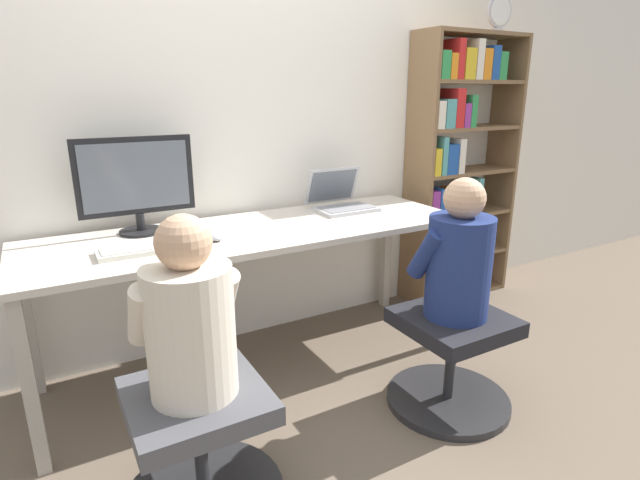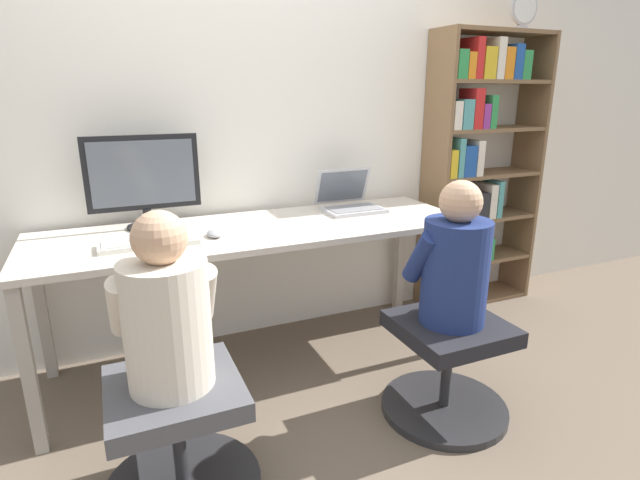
{
  "view_description": "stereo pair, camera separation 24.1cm",
  "coord_description": "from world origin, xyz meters",
  "px_view_note": "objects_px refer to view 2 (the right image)",
  "views": [
    {
      "loc": [
        -0.9,
        -1.87,
        1.42
      ],
      "look_at": [
        0.24,
        0.14,
        0.72
      ],
      "focal_mm": 28.0,
      "sensor_mm": 36.0,
      "label": 1
    },
    {
      "loc": [
        -0.69,
        -1.98,
        1.42
      ],
      "look_at": [
        0.24,
        0.14,
        0.72
      ],
      "focal_mm": 28.0,
      "sensor_mm": 36.0,
      "label": 2
    }
  ],
  "objects_px": {
    "bookshelf": "(474,174)",
    "keyboard": "(149,243)",
    "office_chair_left": "(179,437)",
    "person_at_laptop": "(455,262)",
    "person_at_monitor": "(166,313)",
    "desk_clock": "(524,9)",
    "office_chair_right": "(447,365)",
    "laptop": "(350,202)",
    "desktop_monitor": "(144,180)"
  },
  "relations": [
    {
      "from": "office_chair_right",
      "to": "desk_clock",
      "type": "distance_m",
      "value": 2.18
    },
    {
      "from": "laptop",
      "to": "person_at_laptop",
      "type": "height_order",
      "value": "person_at_laptop"
    },
    {
      "from": "office_chair_left",
      "to": "desk_clock",
      "type": "relative_size",
      "value": 2.64
    },
    {
      "from": "laptop",
      "to": "office_chair_left",
      "type": "bearing_deg",
      "value": -141.35
    },
    {
      "from": "laptop",
      "to": "person_at_laptop",
      "type": "relative_size",
      "value": 0.53
    },
    {
      "from": "desktop_monitor",
      "to": "laptop",
      "type": "height_order",
      "value": "desktop_monitor"
    },
    {
      "from": "laptop",
      "to": "keyboard",
      "type": "xyz_separation_m",
      "value": [
        -1.12,
        -0.25,
        -0.04
      ]
    },
    {
      "from": "person_at_monitor",
      "to": "bookshelf",
      "type": "bearing_deg",
      "value": 25.24
    },
    {
      "from": "person_at_monitor",
      "to": "office_chair_right",
      "type": "bearing_deg",
      "value": 0.24
    },
    {
      "from": "office_chair_right",
      "to": "bookshelf",
      "type": "height_order",
      "value": "bookshelf"
    },
    {
      "from": "desktop_monitor",
      "to": "laptop",
      "type": "bearing_deg",
      "value": -3.21
    },
    {
      "from": "keyboard",
      "to": "person_at_laptop",
      "type": "bearing_deg",
      "value": -28.92
    },
    {
      "from": "bookshelf",
      "to": "person_at_monitor",
      "type": "bearing_deg",
      "value": -154.76
    },
    {
      "from": "office_chair_left",
      "to": "bookshelf",
      "type": "bearing_deg",
      "value": 25.34
    },
    {
      "from": "office_chair_left",
      "to": "person_at_monitor",
      "type": "xyz_separation_m",
      "value": [
        -0.0,
        0.0,
        0.48
      ]
    },
    {
      "from": "desk_clock",
      "to": "person_at_laptop",
      "type": "bearing_deg",
      "value": -140.79
    },
    {
      "from": "bookshelf",
      "to": "keyboard",
      "type": "bearing_deg",
      "value": -171.01
    },
    {
      "from": "laptop",
      "to": "person_at_laptop",
      "type": "distance_m",
      "value": 0.9
    },
    {
      "from": "keyboard",
      "to": "person_at_monitor",
      "type": "bearing_deg",
      "value": -91.25
    },
    {
      "from": "desk_clock",
      "to": "laptop",
      "type": "bearing_deg",
      "value": -179.18
    },
    {
      "from": "person_at_laptop",
      "to": "desktop_monitor",
      "type": "bearing_deg",
      "value": 139.98
    },
    {
      "from": "desktop_monitor",
      "to": "keyboard",
      "type": "xyz_separation_m",
      "value": [
        -0.03,
        -0.31,
        -0.23
      ]
    },
    {
      "from": "desktop_monitor",
      "to": "bookshelf",
      "type": "relative_size",
      "value": 0.3
    },
    {
      "from": "keyboard",
      "to": "bookshelf",
      "type": "bearing_deg",
      "value": 8.99
    },
    {
      "from": "laptop",
      "to": "person_at_laptop",
      "type": "xyz_separation_m",
      "value": [
        0.04,
        -0.89,
        -0.09
      ]
    },
    {
      "from": "desk_clock",
      "to": "office_chair_left",
      "type": "bearing_deg",
      "value": -158.05
    },
    {
      "from": "office_chair_left",
      "to": "person_at_laptop",
      "type": "xyz_separation_m",
      "value": [
        1.17,
        0.01,
        0.49
      ]
    },
    {
      "from": "keyboard",
      "to": "desk_clock",
      "type": "distance_m",
      "value": 2.54
    },
    {
      "from": "office_chair_left",
      "to": "person_at_laptop",
      "type": "relative_size",
      "value": 0.92
    },
    {
      "from": "person_at_monitor",
      "to": "person_at_laptop",
      "type": "height_order",
      "value": "person_at_laptop"
    },
    {
      "from": "office_chair_right",
      "to": "desk_clock",
      "type": "relative_size",
      "value": 2.64
    },
    {
      "from": "bookshelf",
      "to": "laptop",
      "type": "bearing_deg",
      "value": -175.43
    },
    {
      "from": "bookshelf",
      "to": "person_at_laptop",
      "type": "bearing_deg",
      "value": -132.8
    },
    {
      "from": "laptop",
      "to": "office_chair_left",
      "type": "height_order",
      "value": "laptop"
    },
    {
      "from": "keyboard",
      "to": "bookshelf",
      "type": "xyz_separation_m",
      "value": [
        2.05,
        0.32,
        0.12
      ]
    },
    {
      "from": "laptop",
      "to": "office_chair_right",
      "type": "xyz_separation_m",
      "value": [
        0.04,
        -0.9,
        -0.57
      ]
    },
    {
      "from": "person_at_monitor",
      "to": "bookshelf",
      "type": "height_order",
      "value": "bookshelf"
    },
    {
      "from": "desktop_monitor",
      "to": "person_at_laptop",
      "type": "distance_m",
      "value": 1.51
    },
    {
      "from": "desk_clock",
      "to": "bookshelf",
      "type": "bearing_deg",
      "value": 165.05
    },
    {
      "from": "laptop",
      "to": "desk_clock",
      "type": "distance_m",
      "value": 1.58
    },
    {
      "from": "person_at_monitor",
      "to": "desk_clock",
      "type": "distance_m",
      "value": 2.72
    },
    {
      "from": "keyboard",
      "to": "bookshelf",
      "type": "distance_m",
      "value": 2.08
    },
    {
      "from": "desktop_monitor",
      "to": "person_at_monitor",
      "type": "height_order",
      "value": "desktop_monitor"
    },
    {
      "from": "person_at_monitor",
      "to": "bookshelf",
      "type": "distance_m",
      "value": 2.29
    },
    {
      "from": "office_chair_left",
      "to": "person_at_monitor",
      "type": "distance_m",
      "value": 0.48
    },
    {
      "from": "person_at_monitor",
      "to": "keyboard",
      "type": "bearing_deg",
      "value": 88.75
    },
    {
      "from": "office_chair_left",
      "to": "bookshelf",
      "type": "height_order",
      "value": "bookshelf"
    },
    {
      "from": "person_at_monitor",
      "to": "bookshelf",
      "type": "relative_size",
      "value": 0.34
    },
    {
      "from": "person_at_monitor",
      "to": "person_at_laptop",
      "type": "distance_m",
      "value": 1.17
    },
    {
      "from": "laptop",
      "to": "desk_clock",
      "type": "bearing_deg",
      "value": 0.82
    }
  ]
}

